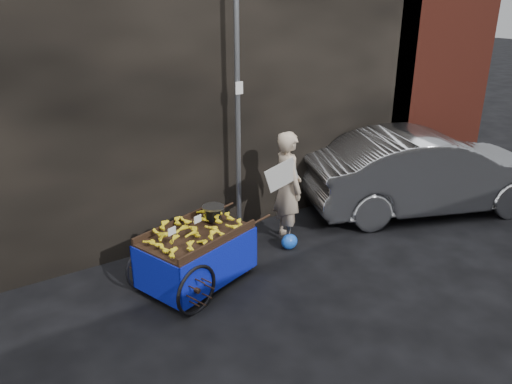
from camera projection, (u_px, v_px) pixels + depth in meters
ground at (270, 276)px, 6.97m from camera, size 80.00×80.00×0.00m
building_wall at (201, 69)px, 8.26m from camera, size 13.50×2.00×5.00m
street_pole at (238, 114)px, 7.38m from camera, size 0.12×0.10×4.00m
banana_cart at (193, 241)px, 6.53m from camera, size 2.13×1.43×1.06m
vendor at (288, 187)px, 7.71m from camera, size 0.83×0.72×1.77m
plastic_bag at (289, 242)px, 7.66m from camera, size 0.27×0.21×0.24m
parked_car at (427, 171)px, 8.88m from camera, size 4.63×3.02×1.44m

